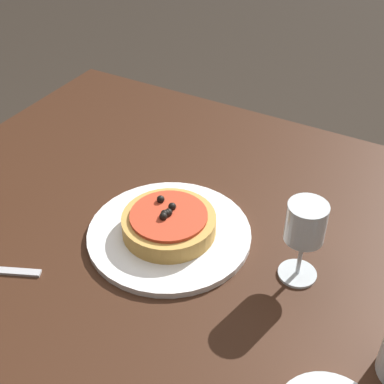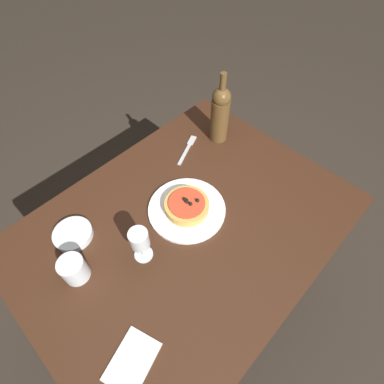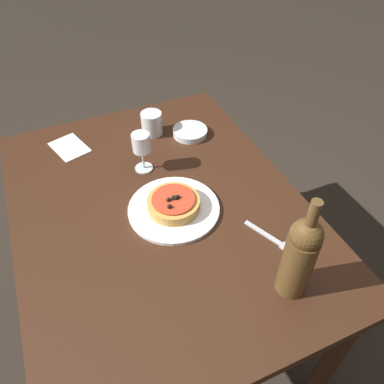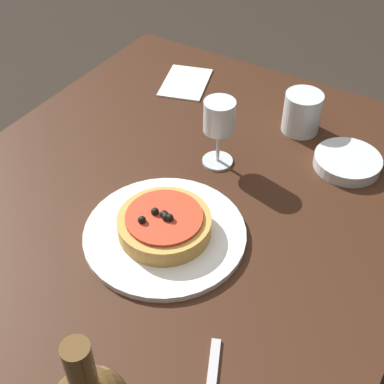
% 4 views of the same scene
% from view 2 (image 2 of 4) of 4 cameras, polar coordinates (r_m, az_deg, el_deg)
% --- Properties ---
extents(ground_plane, '(14.00, 14.00, 0.00)m').
position_cam_2_polar(ground_plane, '(1.75, -0.76, -17.90)').
color(ground_plane, '#2D261E').
extents(dining_table, '(1.19, 0.90, 0.71)m').
position_cam_2_polar(dining_table, '(1.18, -1.09, -8.16)').
color(dining_table, '#381E11').
rests_on(dining_table, ground_plane).
extents(dinner_plate, '(0.29, 0.29, 0.01)m').
position_cam_2_polar(dinner_plate, '(1.13, -0.99, -3.28)').
color(dinner_plate, white).
rests_on(dinner_plate, dining_table).
extents(pizza, '(0.17, 0.17, 0.05)m').
position_cam_2_polar(pizza, '(1.10, -1.00, -2.56)').
color(pizza, gold).
rests_on(pizza, dinner_plate).
extents(wine_glass, '(0.06, 0.06, 0.15)m').
position_cam_2_polar(wine_glass, '(0.96, -9.97, -9.05)').
color(wine_glass, silver).
rests_on(wine_glass, dining_table).
extents(wine_bottle, '(0.08, 0.08, 0.32)m').
position_cam_2_polar(wine_bottle, '(1.31, 5.38, 14.71)').
color(wine_bottle, brown).
rests_on(wine_bottle, dining_table).
extents(water_cup, '(0.08, 0.08, 0.09)m').
position_cam_2_polar(water_cup, '(1.04, -21.57, -13.52)').
color(water_cup, silver).
rests_on(water_cup, dining_table).
extents(side_bowl, '(0.14, 0.14, 0.02)m').
position_cam_2_polar(side_bowl, '(1.14, -21.73, -7.48)').
color(side_bowl, silver).
rests_on(side_bowl, dining_table).
extents(fork, '(0.18, 0.09, 0.00)m').
position_cam_2_polar(fork, '(1.34, -0.80, 8.37)').
color(fork, '#B7B7BC').
rests_on(fork, dining_table).
extents(paper_napkin, '(0.18, 0.15, 0.00)m').
position_cam_2_polar(paper_napkin, '(0.97, -11.34, -29.07)').
color(paper_napkin, silver).
rests_on(paper_napkin, dining_table).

